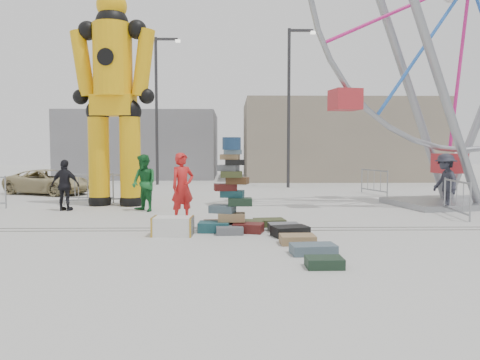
{
  "coord_description": "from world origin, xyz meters",
  "views": [
    {
      "loc": [
        0.1,
        -10.81,
        2.05
      ],
      "look_at": [
        0.34,
        2.64,
        1.11
      ],
      "focal_mm": 35.0,
      "sensor_mm": 36.0,
      "label": 1
    }
  ],
  "objects_px": {
    "lamp_post_left": "(158,103)",
    "steamer_trunk": "(173,226)",
    "ferris_wheel": "(469,9)",
    "barricade_wheel_back": "(374,182)",
    "barricade_wheel_front": "(457,198)",
    "barricade_dummy_c": "(93,189)",
    "barricade_dummy_b": "(88,188)",
    "lamp_post_right": "(291,99)",
    "pedestrian_red": "(183,187)",
    "parked_suv": "(48,182)",
    "crash_test_dummy": "(113,90)",
    "pedestrian_black": "(65,185)",
    "suitcase_tower": "(232,205)",
    "pedestrian_green": "(144,183)",
    "pedestrian_grey": "(445,182)"
  },
  "relations": [
    {
      "from": "lamp_post_left",
      "to": "steamer_trunk",
      "type": "bearing_deg",
      "value": -80.03
    },
    {
      "from": "ferris_wheel",
      "to": "barricade_wheel_back",
      "type": "distance_m",
      "value": 7.66
    },
    {
      "from": "barricade_wheel_front",
      "to": "barricade_dummy_c",
      "type": "bearing_deg",
      "value": 80.71
    },
    {
      "from": "barricade_dummy_b",
      "to": "barricade_wheel_back",
      "type": "height_order",
      "value": "same"
    },
    {
      "from": "lamp_post_right",
      "to": "ferris_wheel",
      "type": "bearing_deg",
      "value": -55.19
    },
    {
      "from": "pedestrian_red",
      "to": "lamp_post_left",
      "type": "bearing_deg",
      "value": 65.35
    },
    {
      "from": "barricade_dummy_c",
      "to": "parked_suv",
      "type": "relative_size",
      "value": 0.51
    },
    {
      "from": "ferris_wheel",
      "to": "lamp_post_right",
      "type": "bearing_deg",
      "value": 113.88
    },
    {
      "from": "barricade_wheel_front",
      "to": "pedestrian_red",
      "type": "distance_m",
      "value": 8.07
    },
    {
      "from": "crash_test_dummy",
      "to": "pedestrian_black",
      "type": "distance_m",
      "value": 3.7
    },
    {
      "from": "suitcase_tower",
      "to": "barricade_wheel_front",
      "type": "bearing_deg",
      "value": 25.18
    },
    {
      "from": "crash_test_dummy",
      "to": "pedestrian_green",
      "type": "height_order",
      "value": "crash_test_dummy"
    },
    {
      "from": "lamp_post_left",
      "to": "barricade_wheel_front",
      "type": "height_order",
      "value": "lamp_post_left"
    },
    {
      "from": "barricade_wheel_front",
      "to": "pedestrian_green",
      "type": "xyz_separation_m",
      "value": [
        -9.47,
        1.35,
        0.37
      ]
    },
    {
      "from": "barricade_wheel_back",
      "to": "pedestrian_grey",
      "type": "relative_size",
      "value": 1.08
    },
    {
      "from": "ferris_wheel",
      "to": "barricade_wheel_back",
      "type": "xyz_separation_m",
      "value": [
        -1.96,
        3.96,
        -6.26
      ]
    },
    {
      "from": "lamp_post_right",
      "to": "crash_test_dummy",
      "type": "bearing_deg",
      "value": -134.16
    },
    {
      "from": "pedestrian_red",
      "to": "barricade_dummy_c",
      "type": "bearing_deg",
      "value": 96.44
    },
    {
      "from": "suitcase_tower",
      "to": "steamer_trunk",
      "type": "bearing_deg",
      "value": -149.86
    },
    {
      "from": "pedestrian_green",
      "to": "parked_suv",
      "type": "xyz_separation_m",
      "value": [
        -5.25,
        5.61,
        -0.37
      ]
    },
    {
      "from": "steamer_trunk",
      "to": "pedestrian_red",
      "type": "bearing_deg",
      "value": 92.71
    },
    {
      "from": "ferris_wheel",
      "to": "barricade_wheel_front",
      "type": "distance_m",
      "value": 6.98
    },
    {
      "from": "barricade_dummy_b",
      "to": "barricade_wheel_front",
      "type": "distance_m",
      "value": 12.63
    },
    {
      "from": "barricade_wheel_front",
      "to": "barricade_wheel_back",
      "type": "bearing_deg",
      "value": 9.56
    },
    {
      "from": "crash_test_dummy",
      "to": "pedestrian_grey",
      "type": "bearing_deg",
      "value": -1.65
    },
    {
      "from": "lamp_post_right",
      "to": "suitcase_tower",
      "type": "height_order",
      "value": "lamp_post_right"
    },
    {
      "from": "barricade_wheel_front",
      "to": "pedestrian_green",
      "type": "bearing_deg",
      "value": 87.79
    },
    {
      "from": "crash_test_dummy",
      "to": "steamer_trunk",
      "type": "xyz_separation_m",
      "value": [
        2.74,
        -5.68,
        -3.82
      ]
    },
    {
      "from": "lamp_post_right",
      "to": "crash_test_dummy",
      "type": "relative_size",
      "value": 1.04
    },
    {
      "from": "barricade_dummy_b",
      "to": "pedestrian_red",
      "type": "relative_size",
      "value": 1.05
    },
    {
      "from": "lamp_post_left",
      "to": "pedestrian_red",
      "type": "distance_m",
      "value": 13.67
    },
    {
      "from": "pedestrian_red",
      "to": "barricade_dummy_b",
      "type": "bearing_deg",
      "value": 95.04
    },
    {
      "from": "suitcase_tower",
      "to": "ferris_wheel",
      "type": "bearing_deg",
      "value": 37.59
    },
    {
      "from": "lamp_post_left",
      "to": "barricade_wheel_back",
      "type": "relative_size",
      "value": 4.0
    },
    {
      "from": "lamp_post_right",
      "to": "pedestrian_red",
      "type": "height_order",
      "value": "lamp_post_right"
    },
    {
      "from": "parked_suv",
      "to": "barricade_dummy_c",
      "type": "bearing_deg",
      "value": -118.06
    },
    {
      "from": "barricade_wheel_back",
      "to": "pedestrian_black",
      "type": "distance_m",
      "value": 12.7
    },
    {
      "from": "steamer_trunk",
      "to": "barricade_dummy_b",
      "type": "bearing_deg",
      "value": 124.24
    },
    {
      "from": "crash_test_dummy",
      "to": "pedestrian_red",
      "type": "relative_size",
      "value": 4.02
    },
    {
      "from": "barricade_dummy_b",
      "to": "barricade_dummy_c",
      "type": "height_order",
      "value": "same"
    },
    {
      "from": "lamp_post_left",
      "to": "barricade_dummy_c",
      "type": "distance_m",
      "value": 9.88
    },
    {
      "from": "lamp_post_right",
      "to": "pedestrian_grey",
      "type": "height_order",
      "value": "lamp_post_right"
    },
    {
      "from": "steamer_trunk",
      "to": "barricade_dummy_c",
      "type": "height_order",
      "value": "barricade_dummy_c"
    },
    {
      "from": "lamp_post_right",
      "to": "lamp_post_left",
      "type": "bearing_deg",
      "value": 164.05
    },
    {
      "from": "steamer_trunk",
      "to": "barricade_wheel_front",
      "type": "distance_m",
      "value": 8.53
    },
    {
      "from": "crash_test_dummy",
      "to": "parked_suv",
      "type": "distance_m",
      "value": 6.68
    },
    {
      "from": "parked_suv",
      "to": "pedestrian_black",
      "type": "bearing_deg",
      "value": -130.92
    },
    {
      "from": "lamp_post_right",
      "to": "barricade_wheel_front",
      "type": "distance_m",
      "value": 11.51
    },
    {
      "from": "lamp_post_left",
      "to": "pedestrian_green",
      "type": "xyz_separation_m",
      "value": [
        1.2,
        -10.82,
        -3.57
      ]
    },
    {
      "from": "steamer_trunk",
      "to": "crash_test_dummy",
      "type": "bearing_deg",
      "value": 118.9
    }
  ]
}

